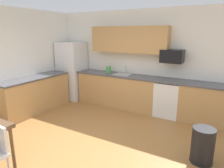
# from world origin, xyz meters

# --- Properties ---
(ground_plane) EXTENTS (12.00, 12.00, 0.00)m
(ground_plane) POSITION_xyz_m (0.00, 0.00, 0.00)
(ground_plane) COLOR #9E6B38
(wall_back) EXTENTS (5.80, 0.10, 2.70)m
(wall_back) POSITION_xyz_m (0.00, 2.65, 1.35)
(wall_back) COLOR white
(wall_back) RESTS_ON ground
(cabinet_run_back) EXTENTS (2.36, 0.60, 0.90)m
(cabinet_run_back) POSITION_xyz_m (-0.57, 2.30, 0.45)
(cabinet_run_back) COLOR tan
(cabinet_run_back) RESTS_ON ground
(cabinet_run_back_right) EXTENTS (1.19, 0.60, 0.90)m
(cabinet_run_back_right) POSITION_xyz_m (1.80, 2.30, 0.45)
(cabinet_run_back_right) COLOR tan
(cabinet_run_back_right) RESTS_ON ground
(cabinet_run_left) EXTENTS (0.60, 2.00, 0.90)m
(cabinet_run_left) POSITION_xyz_m (-2.30, 0.80, 0.45)
(cabinet_run_left) COLOR tan
(cabinet_run_left) RESTS_ON ground
(countertop_back) EXTENTS (4.80, 0.64, 0.04)m
(countertop_back) POSITION_xyz_m (0.00, 2.30, 0.92)
(countertop_back) COLOR #4C4C51
(countertop_back) RESTS_ON cabinet_run_back
(countertop_left) EXTENTS (0.64, 2.00, 0.04)m
(countertop_left) POSITION_xyz_m (-2.30, 0.80, 0.92)
(countertop_left) COLOR #4C4C51
(countertop_left) RESTS_ON cabinet_run_left
(upper_cabinets_back) EXTENTS (2.20, 0.34, 0.70)m
(upper_cabinets_back) POSITION_xyz_m (-0.30, 2.43, 1.90)
(upper_cabinets_back) COLOR tan
(refrigerator) EXTENTS (0.76, 0.70, 1.79)m
(refrigerator) POSITION_xyz_m (-2.18, 2.22, 0.90)
(refrigerator) COLOR white
(refrigerator) RESTS_ON ground
(oven_range) EXTENTS (0.60, 0.60, 0.91)m
(oven_range) POSITION_xyz_m (0.91, 2.30, 0.46)
(oven_range) COLOR white
(oven_range) RESTS_ON ground
(microwave) EXTENTS (0.54, 0.36, 0.32)m
(microwave) POSITION_xyz_m (0.91, 2.40, 1.52)
(microwave) COLOR black
(sink_basin) EXTENTS (0.48, 0.40, 0.14)m
(sink_basin) POSITION_xyz_m (-0.39, 2.30, 0.88)
(sink_basin) COLOR #A5A8AD
(sink_basin) RESTS_ON countertop_back
(sink_faucet) EXTENTS (0.02, 0.02, 0.24)m
(sink_faucet) POSITION_xyz_m (-0.39, 2.48, 1.04)
(sink_faucet) COLOR #B2B5BA
(sink_faucet) RESTS_ON countertop_back
(trash_bin) EXTENTS (0.36, 0.36, 0.60)m
(trash_bin) POSITION_xyz_m (1.93, 0.61, 0.30)
(trash_bin) COLOR black
(trash_bin) RESTS_ON ground
(kettle) EXTENTS (0.14, 0.14, 0.20)m
(kettle) POSITION_xyz_m (-0.90, 2.35, 1.02)
(kettle) COLOR #4CA54C
(kettle) RESTS_ON countertop_back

